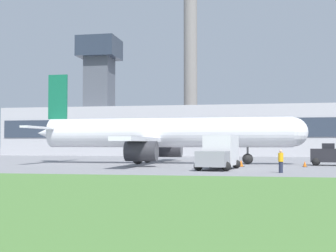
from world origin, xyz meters
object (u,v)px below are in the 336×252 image
airplane (163,134)px  pushback_tug (328,156)px  baggage_truck (219,153)px  ground_crew_person (281,161)px

airplane → pushback_tug: bearing=-4.6°
pushback_tug → baggage_truck: (-9.36, -8.21, 0.40)m
baggage_truck → ground_crew_person: (4.50, -3.87, -0.48)m
baggage_truck → ground_crew_person: 5.96m
pushback_tug → baggage_truck: baggage_truck is taller
pushback_tug → ground_crew_person: pushback_tug is taller
pushback_tug → ground_crew_person: (-4.86, -12.08, -0.09)m
airplane → ground_crew_person: airplane is taller
baggage_truck → pushback_tug: bearing=41.3°
airplane → pushback_tug: size_ratio=8.35×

